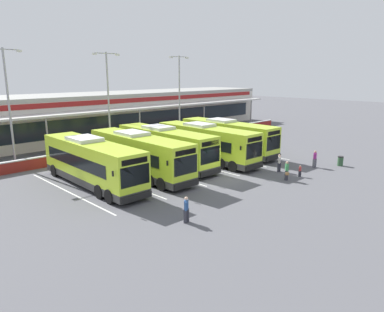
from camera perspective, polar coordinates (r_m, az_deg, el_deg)
The scene contains 23 objects.
ground_plane at distance 29.97m, azimuth 4.44°, elevation -3.81°, with size 200.00×200.00×0.00m, color #56565B.
terminal_building at distance 50.81m, azimuth -19.26°, elevation 5.93°, with size 70.00×13.00×6.00m.
red_barrier_wall at distance 40.49m, azimuth -11.27°, elevation 1.23°, with size 60.00×0.40×1.10m.
coach_bus_leftmost at distance 29.08m, azimuth -15.82°, elevation -1.16°, with size 3.15×12.21×3.78m.
coach_bus_left_centre at distance 31.01m, azimuth -8.52°, elevation 0.07°, with size 3.15×12.21×3.78m.
coach_bus_centre at distance 34.10m, azimuth -4.37°, elevation 1.36°, with size 3.15×12.21×3.78m.
coach_bus_right_centre at distance 35.91m, azimuth 2.27°, elevation 1.98°, with size 3.15×12.21×3.78m.
coach_bus_rightmost at distance 39.48m, azimuth 5.69°, elevation 2.94°, with size 3.15×12.21×3.78m.
bay_stripe_far_west at distance 28.46m, azimuth -19.29°, elevation -5.45°, with size 0.14×13.00×0.01m, color silver.
bay_stripe_west at distance 30.38m, azimuth -12.15°, elevation -3.84°, with size 0.14×13.00×0.01m, color silver.
bay_stripe_mid_west at distance 32.72m, azimuth -5.98°, elevation -2.39°, with size 0.14×13.00×0.01m, color silver.
bay_stripe_centre at distance 35.41m, azimuth -0.69°, elevation -1.12°, with size 0.14×13.00×0.01m, color silver.
bay_stripe_mid_east at distance 38.37m, azimuth 3.81°, elevation -0.04°, with size 0.14×13.00×0.01m, color silver.
bay_stripe_east at distance 41.55m, azimuth 7.64°, elevation 0.89°, with size 0.14×13.00×0.01m, color silver.
pedestrian_with_handbag at distance 30.55m, azimuth 14.99°, elevation -2.23°, with size 0.57×0.57×1.62m.
pedestrian_in_dark_coat at distance 35.55m, azimuth 19.15°, elevation -0.36°, with size 0.54×0.29×1.62m.
pedestrian_child at distance 32.00m, azimuth 16.98°, elevation -2.26°, with size 0.33×0.19×1.00m.
pedestrian_near_bin at distance 33.02m, azimuth 13.85°, elevation -1.00°, with size 0.50×0.36×1.62m.
pedestrian_approaching_bus at distance 21.28m, azimuth -0.92°, elevation -8.46°, with size 0.48×0.40×1.62m.
lamp_post_west at distance 37.19m, azimuth -27.42°, elevation 7.93°, with size 3.24×0.28×11.00m.
lamp_post_centre at distance 40.80m, azimuth -13.31°, elevation 9.36°, with size 3.24×0.28×11.00m.
lamp_post_east at distance 47.50m, azimuth -2.04°, elevation 10.16°, with size 3.24×0.28×11.00m.
litter_bin at distance 37.14m, azimuth 22.75°, elevation -0.75°, with size 0.54×0.54×0.93m.
Camera 1 is at (-21.82, -18.63, 8.68)m, focal length 33.17 mm.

